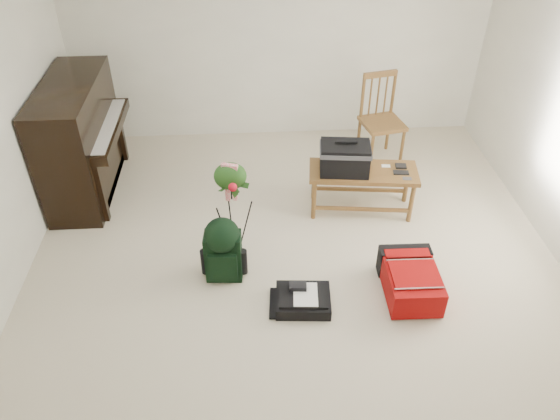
{
  "coord_description": "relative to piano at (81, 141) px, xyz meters",
  "views": [
    {
      "loc": [
        -0.39,
        -3.6,
        3.55
      ],
      "look_at": [
        -0.14,
        0.35,
        0.53
      ],
      "focal_mm": 35.0,
      "sensor_mm": 36.0,
      "label": 1
    }
  ],
  "objects": [
    {
      "name": "floor",
      "position": [
        2.19,
        -1.6,
        -0.6
      ],
      "size": [
        5.0,
        5.5,
        0.01
      ],
      "primitive_type": "cube",
      "color": "beige",
      "rests_on": "ground"
    },
    {
      "name": "wall_back",
      "position": [
        2.19,
        1.15,
        0.65
      ],
      "size": [
        5.0,
        0.04,
        2.5
      ],
      "primitive_type": "cube",
      "color": "white",
      "rests_on": "floor"
    },
    {
      "name": "piano",
      "position": [
        0.0,
        0.0,
        0.0
      ],
      "size": [
        0.71,
        1.5,
        1.25
      ],
      "color": "black",
      "rests_on": "floor"
    },
    {
      "name": "bench",
      "position": [
        2.81,
        -0.61,
        0.0
      ],
      "size": [
        1.15,
        0.57,
        0.85
      ],
      "rotation": [
        0.0,
        0.0,
        -0.12
      ],
      "color": "brown",
      "rests_on": "floor"
    },
    {
      "name": "dining_chair",
      "position": [
        3.36,
        0.44,
        -0.09
      ],
      "size": [
        0.54,
        0.54,
        1.05
      ],
      "rotation": [
        0.0,
        0.0,
        0.21
      ],
      "color": "brown",
      "rests_on": "floor"
    },
    {
      "name": "red_suitcase",
      "position": [
        3.16,
        -1.79,
        -0.45
      ],
      "size": [
        0.47,
        0.67,
        0.29
      ],
      "rotation": [
        0.0,
        0.0,
        -0.02
      ],
      "color": "#AC070A",
      "rests_on": "floor"
    },
    {
      "name": "black_duffel",
      "position": [
        2.21,
        -1.93,
        -0.53
      ],
      "size": [
        0.5,
        0.41,
        0.2
      ],
      "rotation": [
        0.0,
        0.0,
        -0.08
      ],
      "color": "black",
      "rests_on": "floor"
    },
    {
      "name": "green_backpack",
      "position": [
        1.52,
        -1.53,
        -0.24
      ],
      "size": [
        0.34,
        0.31,
        0.65
      ],
      "rotation": [
        0.0,
        0.0,
        -0.06
      ],
      "color": "black",
      "rests_on": "floor"
    },
    {
      "name": "flower_stand",
      "position": [
        1.62,
        -1.35,
        -0.04
      ],
      "size": [
        0.44,
        0.44,
        1.15
      ],
      "rotation": [
        0.0,
        0.0,
        -0.28
      ],
      "color": "black",
      "rests_on": "floor"
    }
  ]
}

